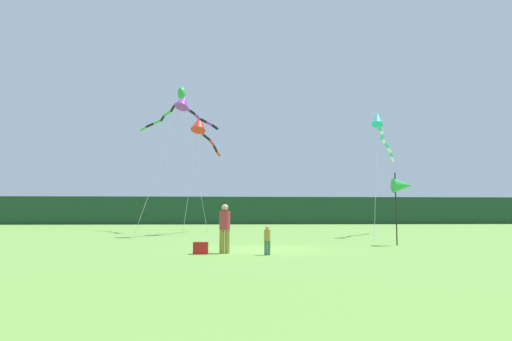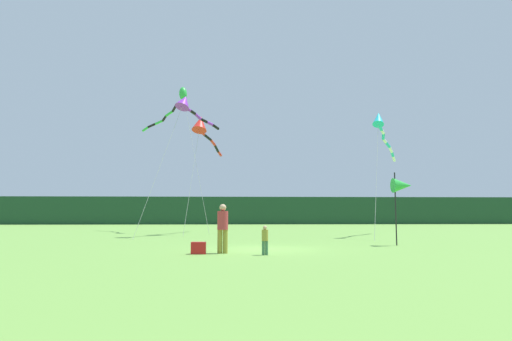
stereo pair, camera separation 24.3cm
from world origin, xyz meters
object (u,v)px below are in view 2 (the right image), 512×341
object	(u,v)px
banner_flag_pole	(402,186)
kite_red	(202,126)
cooler_box	(199,248)
person_adult	(223,226)
kite_green	(176,103)
person_child	(265,239)
kite_purple	(187,105)
kite_cyan	(381,127)

from	to	relation	value
banner_flag_pole	kite_red	bearing A→B (deg)	130.80
cooler_box	banner_flag_pole	distance (m)	10.39
cooler_box	person_adult	bearing A→B (deg)	13.14
kite_red	kite_green	bearing A→B (deg)	123.29
person_child	kite_purple	distance (m)	16.27
kite_cyan	kite_purple	bearing A→B (deg)	176.45
cooler_box	kite_red	distance (m)	17.76
person_child	kite_purple	size ratio (longest dim) A/B	0.11
person_child	person_adult	bearing A→B (deg)	153.31
person_child	kite_green	xyz separation A→B (m)	(-6.01, 20.29, 10.11)
person_adult	person_child	distance (m)	1.78
kite_red	kite_cyan	bearing A→B (deg)	-17.92
banner_flag_pole	kite_purple	size ratio (longest dim) A/B	0.36
person_adult	kite_green	bearing A→B (deg)	102.90
person_child	cooler_box	bearing A→B (deg)	166.75
kite_green	kite_red	xyz separation A→B (m)	(2.49, -3.79, -2.72)
kite_green	kite_cyan	size ratio (longest dim) A/B	1.28
cooler_box	banner_flag_pole	bearing A→B (deg)	22.86
kite_red	kite_purple	bearing A→B (deg)	-104.19
person_adult	kite_cyan	world-z (taller)	kite_cyan
kite_green	kite_red	distance (m)	5.28
person_child	kite_red	distance (m)	18.42
person_adult	cooler_box	xyz separation A→B (m)	(-0.88, -0.21, -0.81)
banner_flag_pole	kite_cyan	bearing A→B (deg)	76.78
person_adult	kite_cyan	xyz separation A→B (m)	(10.29, 11.76, 6.21)
person_adult	kite_cyan	size ratio (longest dim) A/B	0.20
banner_flag_pole	kite_red	xyz separation A→B (m)	(-10.38, 12.02, 5.20)
kite_green	kite_red	bearing A→B (deg)	-56.71
person_child	kite_purple	bearing A→B (deg)	107.94
kite_red	banner_flag_pole	bearing A→B (deg)	-49.20
kite_purple	kite_red	size ratio (longest dim) A/B	1.08
cooler_box	kite_cyan	world-z (taller)	kite_cyan
cooler_box	kite_green	size ratio (longest dim) A/B	0.05
person_adult	cooler_box	size ratio (longest dim) A/B	3.37
person_child	kite_cyan	size ratio (longest dim) A/B	0.11
person_child	cooler_box	world-z (taller)	person_child
person_adult	person_child	bearing A→B (deg)	-26.69
person_adult	banner_flag_pole	size ratio (longest dim) A/B	0.54
kite_green	kite_cyan	distance (m)	17.02
cooler_box	kite_cyan	distance (m)	17.81
kite_green	kite_purple	world-z (taller)	kite_green
cooler_box	person_child	bearing A→B (deg)	-13.25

